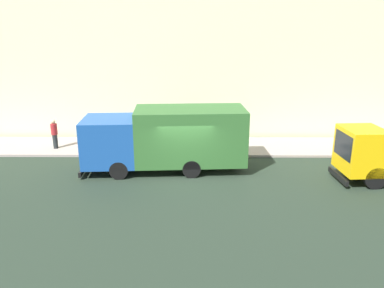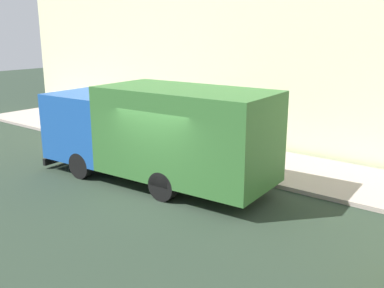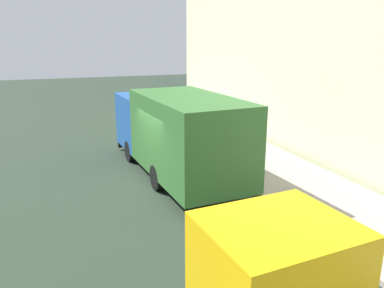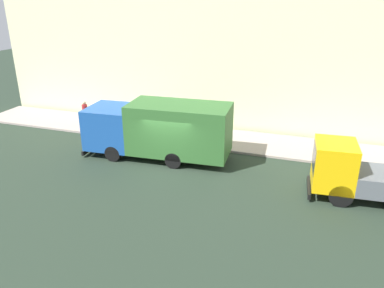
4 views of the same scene
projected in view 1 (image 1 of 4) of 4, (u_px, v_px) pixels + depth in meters
ground at (186, 179)px, 17.45m from camera, size 80.00×80.00×0.00m
sidewalk at (188, 146)px, 21.96m from camera, size 3.48×30.00×0.13m
building_facade at (188, 31)px, 22.21m from camera, size 0.50×30.00×12.95m
large_utility_truck at (167, 137)px, 18.15m from camera, size 2.98×7.91×3.02m
pedestrian_walking at (131, 131)px, 21.33m from camera, size 0.50×0.50×1.78m
pedestrian_standing at (84, 131)px, 21.50m from camera, size 0.39×0.39×1.70m
pedestrian_third at (54, 133)px, 21.19m from camera, size 0.49×0.49×1.66m
traffic_cone_orange at (83, 147)px, 20.56m from camera, size 0.46×0.46×0.66m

